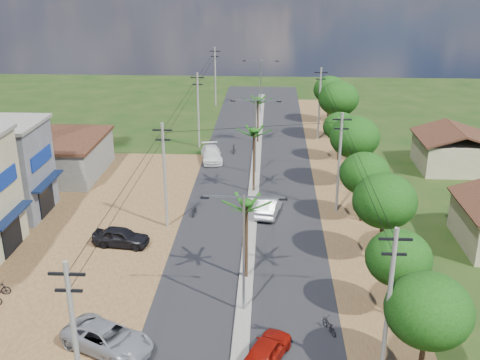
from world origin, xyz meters
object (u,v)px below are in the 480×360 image
object	(u,v)px
moto_rider_east	(329,326)
roadside_sign	(102,339)
car_parked_silver	(108,339)
car_parked_dark	(121,237)
car_red_near	(267,351)
car_white_far	(211,154)
car_silver_mid	(269,206)

from	to	relation	value
moto_rider_east	roadside_sign	world-z (taller)	roadside_sign
moto_rider_east	car_parked_silver	bearing A→B (deg)	-13.03
car_parked_dark	roadside_sign	bearing A→B (deg)	-163.76
car_red_near	car_parked_dark	size ratio (longest dim) A/B	0.95
car_red_near	moto_rider_east	size ratio (longest dim) A/B	2.67
moto_rider_east	roadside_sign	distance (m)	13.35
moto_rider_east	car_white_far	bearing A→B (deg)	-95.41
car_parked_silver	car_white_far	bearing A→B (deg)	21.28
car_parked_dark	car_parked_silver	bearing A→B (deg)	-161.85
car_red_near	roadside_sign	world-z (taller)	car_red_near
car_red_near	car_silver_mid	bearing A→B (deg)	-67.38
roadside_sign	car_silver_mid	bearing A→B (deg)	64.94
car_red_near	car_silver_mid	xyz separation A→B (m)	(0.00, 19.64, 0.07)
car_white_far	car_silver_mid	bearing A→B (deg)	-76.18
car_red_near	moto_rider_east	xyz separation A→B (m)	(3.70, 2.88, -0.30)
moto_rider_east	car_red_near	bearing A→B (deg)	14.15
car_silver_mid	car_white_far	xyz separation A→B (m)	(-6.50, 14.10, -0.03)
car_red_near	car_parked_silver	bearing A→B (deg)	19.55
car_parked_dark	roadside_sign	distance (m)	12.35
car_silver_mid	car_parked_silver	size ratio (longest dim) A/B	0.87
car_parked_silver	moto_rider_east	world-z (taller)	car_parked_silver
car_white_far	moto_rider_east	bearing A→B (deg)	-82.64
car_white_far	roadside_sign	distance (m)	32.99
car_parked_silver	car_parked_dark	distance (m)	12.84
car_parked_dark	roadside_sign	world-z (taller)	car_parked_dark
car_red_near	car_parked_dark	world-z (taller)	car_parked_dark
car_parked_silver	car_parked_dark	xyz separation A→B (m)	(-2.47, 12.60, -0.01)
car_silver_mid	moto_rider_east	size ratio (longest dim) A/B	3.02
car_white_far	roadside_sign	world-z (taller)	car_white_far
car_silver_mid	car_parked_silver	bearing A→B (deg)	75.50
car_silver_mid	roadside_sign	size ratio (longest dim) A/B	4.40
car_parked_dark	car_white_far	bearing A→B (deg)	-6.45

